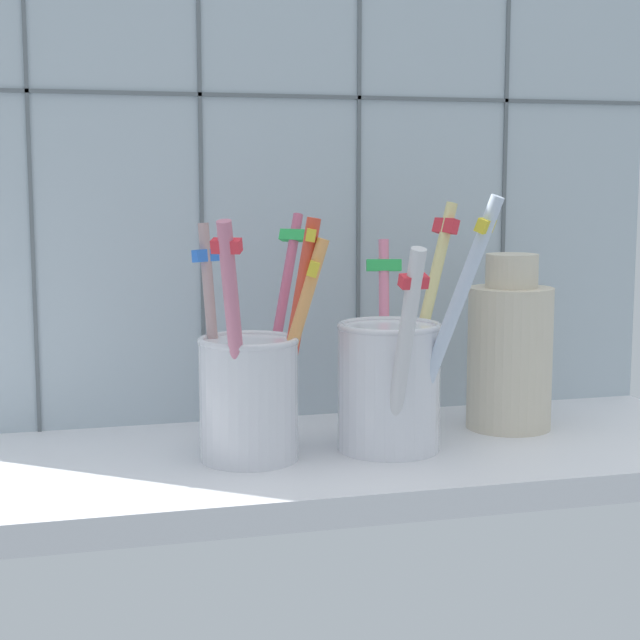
# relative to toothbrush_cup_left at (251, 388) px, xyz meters

# --- Properties ---
(counter_slab) EXTENTS (0.64, 0.22, 0.02)m
(counter_slab) POSITION_rel_toothbrush_cup_left_xyz_m (0.05, 0.01, -0.06)
(counter_slab) COLOR silver
(counter_slab) RESTS_ON ground
(tile_wall_back) EXTENTS (0.64, 0.02, 0.45)m
(tile_wall_back) POSITION_rel_toothbrush_cup_left_xyz_m (0.05, 0.13, 0.15)
(tile_wall_back) COLOR #B2C1CC
(tile_wall_back) RESTS_ON ground
(toothbrush_cup_left) EXTENTS (0.09, 0.11, 0.17)m
(toothbrush_cup_left) POSITION_rel_toothbrush_cup_left_xyz_m (0.00, 0.00, 0.00)
(toothbrush_cup_left) COLOR silver
(toothbrush_cup_left) RESTS_ON counter_slab
(toothbrush_cup_right) EXTENTS (0.10, 0.12, 0.18)m
(toothbrush_cup_right) POSITION_rel_toothbrush_cup_left_xyz_m (0.10, -0.00, 0.00)
(toothbrush_cup_right) COLOR white
(toothbrush_cup_right) RESTS_ON counter_slab
(ceramic_vase) EXTENTS (0.07, 0.07, 0.14)m
(ceramic_vase) POSITION_rel_toothbrush_cup_left_xyz_m (0.21, 0.04, 0.01)
(ceramic_vase) COLOR beige
(ceramic_vase) RESTS_ON counter_slab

